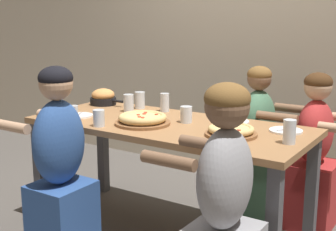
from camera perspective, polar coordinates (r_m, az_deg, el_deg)
ground_plane at (r=3.34m, az=0.00°, el=-13.90°), size 18.00×18.00×0.00m
dining_table at (r=3.10m, az=0.00°, el=-2.61°), size 1.86×0.80×0.77m
pizza_board_main at (r=2.77m, az=7.69°, el=-1.87°), size 0.31×0.31×0.06m
pizza_board_second at (r=3.04m, az=-3.12°, el=-0.45°), size 0.36×0.36×0.07m
skillet_bowl at (r=3.72m, az=-7.91°, el=2.19°), size 0.30×0.21×0.13m
empty_plate_a at (r=3.33m, az=-10.73°, el=0.00°), size 0.19×0.19×0.02m
empty_plate_b at (r=3.12m, az=7.71°, el=-0.72°), size 0.24×0.24×0.02m
empty_plate_c at (r=2.94m, az=14.17°, el=-1.80°), size 0.20×0.20×0.02m
drinking_glass_a at (r=3.42m, az=-0.40°, el=1.45°), size 0.07×0.07×0.14m
drinking_glass_b at (r=3.54m, az=-3.45°, el=1.88°), size 0.08×0.08×0.13m
drinking_glass_c at (r=3.01m, az=-8.43°, el=-0.31°), size 0.07×0.07×0.11m
drinking_glass_d at (r=3.08m, az=2.23°, el=0.12°), size 0.08×0.08×0.11m
drinking_glass_e at (r=3.36m, az=-13.30°, el=0.86°), size 0.07×0.07×0.13m
drinking_glass_f at (r=3.18m, az=-11.44°, el=0.17°), size 0.06×0.06×0.11m
drinking_glass_g at (r=3.43m, az=-4.82°, el=1.39°), size 0.07×0.07×0.13m
drinking_glass_h at (r=2.66m, az=14.58°, el=-2.08°), size 0.07×0.07×0.14m
diner_near_right at (r=2.29m, az=6.78°, el=-11.58°), size 0.51×0.40×1.17m
diner_near_midleft at (r=2.91m, az=-13.04°, el=-6.65°), size 0.51×0.40×1.18m
diner_far_right at (r=3.39m, az=17.33°, el=-5.05°), size 0.51×0.40×1.09m
diner_far_midright at (r=3.51m, az=10.79°, el=-4.02°), size 0.51×0.40×1.11m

